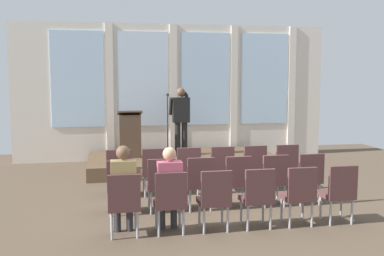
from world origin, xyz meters
name	(u,v)px	position (x,y,z in m)	size (l,w,h in m)	color
ground_plane	(219,210)	(0.00, 0.00, 0.00)	(13.38, 13.38, 0.00)	brown
rear_partition	(176,90)	(0.05, 5.14, 1.91)	(8.64, 0.14, 3.71)	silver
stage_platform	(183,162)	(0.00, 3.65, 0.16)	(4.66, 2.39, 0.32)	brown
speaker	(181,116)	(-0.03, 3.83, 1.31)	(0.52, 0.69, 1.69)	black
mic_stand	(168,141)	(-0.35, 3.98, 0.66)	(0.28, 0.28, 1.55)	black
lectern	(130,135)	(-1.31, 3.77, 0.87)	(0.60, 0.48, 1.16)	#4C3828
chair_r0_c0	(119,170)	(-1.67, 1.15, 0.53)	(0.46, 0.44, 0.94)	#99999E
chair_r0_c1	(154,169)	(-1.00, 1.15, 0.53)	(0.46, 0.44, 0.94)	#99999E
chair_r0_c2	(188,167)	(-0.33, 1.15, 0.53)	(0.46, 0.44, 0.94)	#99999E
chair_r0_c3	(221,166)	(0.33, 1.15, 0.53)	(0.46, 0.44, 0.94)	#99999E
chair_r0_c4	(253,165)	(1.00, 1.15, 0.53)	(0.46, 0.44, 0.94)	#99999E
chair_r0_c5	(285,164)	(1.67, 1.15, 0.53)	(0.46, 0.44, 0.94)	#99999E
chair_r1_c0	(121,183)	(-1.67, 0.04, 0.53)	(0.46, 0.44, 0.94)	#99999E
chair_r1_c1	(161,182)	(-1.00, 0.04, 0.53)	(0.46, 0.44, 0.94)	#99999E
chair_r1_c2	(200,180)	(-0.33, 0.04, 0.53)	(0.46, 0.44, 0.94)	#99999E
chair_r1_c3	(237,178)	(0.33, 0.04, 0.53)	(0.46, 0.44, 0.94)	#99999E
chair_r1_c4	(273,177)	(1.00, 0.04, 0.53)	(0.46, 0.44, 0.94)	#99999E
chair_r1_c5	(309,175)	(1.67, 0.04, 0.53)	(0.46, 0.44, 0.94)	#99999E
chair_r2_c0	(124,201)	(-1.67, -1.07, 0.53)	(0.46, 0.44, 0.94)	#99999E
audience_r2_c0	(123,186)	(-1.67, -0.99, 0.74)	(0.36, 0.39, 1.33)	#2D2D33
chair_r2_c1	(170,199)	(-1.00, -1.07, 0.53)	(0.46, 0.44, 0.94)	#99999E
audience_r2_c1	(169,185)	(-1.00, -0.99, 0.72)	(0.36, 0.39, 1.29)	#2D2D33
chair_r2_c2	(215,196)	(-0.33, -1.07, 0.53)	(0.46, 0.44, 0.94)	#99999E
chair_r2_c3	(258,194)	(0.33, -1.07, 0.53)	(0.46, 0.44, 0.94)	#99999E
chair_r2_c4	(299,192)	(1.00, -1.07, 0.53)	(0.46, 0.44, 0.94)	#99999E
chair_r2_c5	(339,190)	(1.67, -1.07, 0.53)	(0.46, 0.44, 0.94)	#99999E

